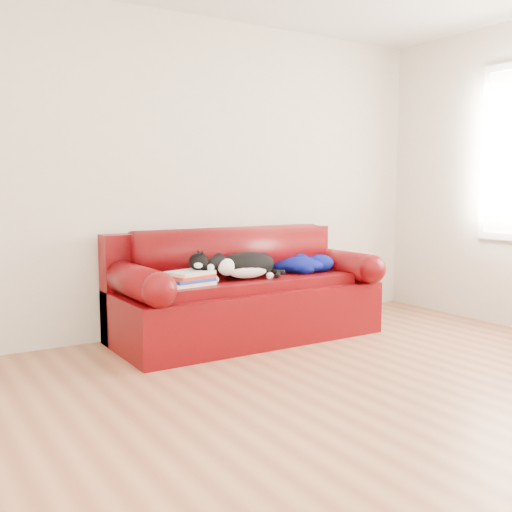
# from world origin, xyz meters

# --- Properties ---
(ground) EXTENTS (4.50, 4.50, 0.00)m
(ground) POSITION_xyz_m (0.00, 0.00, 0.00)
(ground) COLOR brown
(ground) RESTS_ON ground
(room_shell) EXTENTS (4.52, 4.02, 2.61)m
(room_shell) POSITION_xyz_m (0.12, 0.02, 1.67)
(room_shell) COLOR beige
(room_shell) RESTS_ON ground
(sofa_base) EXTENTS (2.10, 0.90, 0.50)m
(sofa_base) POSITION_xyz_m (0.11, 1.49, 0.24)
(sofa_base) COLOR #3F0203
(sofa_base) RESTS_ON ground
(sofa_back) EXTENTS (2.10, 1.01, 0.88)m
(sofa_back) POSITION_xyz_m (0.11, 1.74, 0.54)
(sofa_back) COLOR #3F0203
(sofa_back) RESTS_ON ground
(book_stack) EXTENTS (0.36, 0.31, 0.10)m
(book_stack) POSITION_xyz_m (-0.45, 1.37, 0.55)
(book_stack) COLOR white
(book_stack) RESTS_ON sofa_base
(cat) EXTENTS (0.73, 0.31, 0.26)m
(cat) POSITION_xyz_m (0.04, 1.38, 0.60)
(cat) COLOR black
(cat) RESTS_ON sofa_base
(blanket) EXTENTS (0.49, 0.41, 0.15)m
(blanket) POSITION_xyz_m (0.66, 1.47, 0.57)
(blanket) COLOR #02124B
(blanket) RESTS_ON sofa_base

